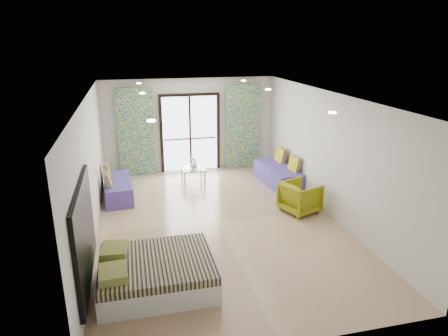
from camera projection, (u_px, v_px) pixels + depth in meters
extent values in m
cube|color=black|center=(189.00, 95.00, 11.34)|extent=(1.76, 0.08, 0.08)
cube|color=black|center=(161.00, 135.00, 11.51)|extent=(0.08, 0.08, 2.20)
cube|color=black|center=(218.00, 132.00, 11.88)|extent=(0.08, 0.08, 2.20)
cube|color=black|center=(190.00, 134.00, 11.70)|extent=(0.05, 0.06, 2.20)
cube|color=#595451|center=(190.00, 139.00, 11.76)|extent=(1.52, 0.03, 0.04)
cube|color=silver|center=(136.00, 133.00, 11.18)|extent=(1.00, 0.10, 2.50)
cube|color=silver|center=(242.00, 127.00, 11.86)|extent=(1.00, 0.10, 2.50)
cylinder|color=#FFE0B2|center=(151.00, 121.00, 5.62)|extent=(0.12, 0.12, 0.02)
cylinder|color=#FFE0B2|center=(332.00, 112.00, 6.24)|extent=(0.12, 0.12, 0.02)
cylinder|color=#FFE0B2|center=(142.00, 93.00, 8.39)|extent=(0.12, 0.12, 0.02)
cylinder|color=#FFE0B2|center=(268.00, 89.00, 9.01)|extent=(0.12, 0.12, 0.02)
cylinder|color=#FFE0B2|center=(139.00, 83.00, 10.24)|extent=(0.12, 0.12, 0.02)
cylinder|color=#FFE0B2|center=(244.00, 81.00, 10.86)|extent=(0.12, 0.12, 0.02)
cube|color=black|center=(84.00, 234.00, 5.82)|extent=(0.06, 2.10, 1.50)
cube|color=silver|center=(90.00, 202.00, 6.98)|extent=(0.02, 0.10, 0.10)
cube|color=silver|center=(157.00, 277.00, 6.32)|extent=(1.77, 1.42, 0.35)
cube|color=navy|center=(156.00, 263.00, 6.24)|extent=(1.76, 1.45, 0.13)
cube|color=#1C8061|center=(113.00, 273.00, 5.75)|extent=(0.42, 0.51, 0.12)
cube|color=#1C8061|center=(114.00, 250.00, 6.37)|extent=(0.43, 0.51, 0.12)
cube|color=#50409A|center=(118.00, 190.00, 9.88)|extent=(0.74, 1.68, 0.36)
cube|color=#50409A|center=(118.00, 182.00, 9.81)|extent=(0.72, 1.64, 0.09)
cube|color=navy|center=(108.00, 180.00, 9.33)|extent=(0.21, 0.42, 0.38)
cube|color=navy|center=(107.00, 170.00, 10.03)|extent=(0.21, 0.42, 0.38)
cube|color=#50409A|center=(278.00, 177.00, 10.77)|extent=(0.85, 1.84, 0.40)
cube|color=#50409A|center=(279.00, 168.00, 10.69)|extent=(0.83, 1.81, 0.10)
cube|color=navy|center=(295.00, 164.00, 10.32)|extent=(0.24, 0.46, 0.41)
cube|color=navy|center=(281.00, 155.00, 11.07)|extent=(0.24, 0.46, 0.41)
cylinder|color=silver|center=(185.00, 179.00, 10.60)|extent=(0.05, 0.05, 0.40)
cylinder|color=silver|center=(205.00, 178.00, 10.73)|extent=(0.05, 0.05, 0.40)
cylinder|color=silver|center=(182.00, 173.00, 11.10)|extent=(0.05, 0.05, 0.40)
cylinder|color=silver|center=(201.00, 172.00, 11.22)|extent=(0.05, 0.05, 0.40)
cube|color=#8CA59E|center=(193.00, 168.00, 10.85)|extent=(0.63, 0.63, 0.02)
sphere|color=white|center=(195.00, 161.00, 10.79)|extent=(0.07, 0.07, 0.07)
sphere|color=white|center=(192.00, 159.00, 10.82)|extent=(0.07, 0.07, 0.07)
sphere|color=white|center=(191.00, 159.00, 10.76)|extent=(0.07, 0.07, 0.07)
sphere|color=white|center=(193.00, 159.00, 10.72)|extent=(0.07, 0.07, 0.07)
imported|color=white|center=(194.00, 165.00, 10.80)|extent=(0.26, 0.27, 0.20)
imported|color=olive|center=(300.00, 196.00, 9.00)|extent=(0.92, 0.95, 0.77)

